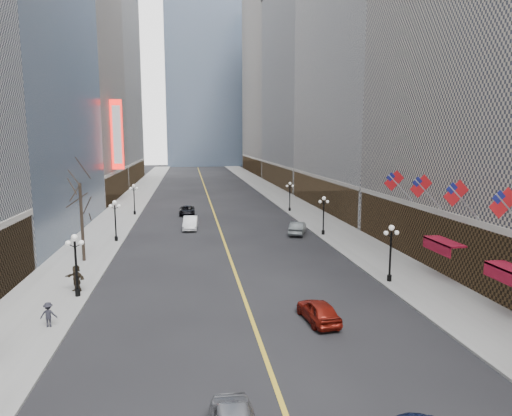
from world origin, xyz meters
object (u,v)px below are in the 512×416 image
object	(u,v)px
streetlamp_west_3	(134,196)
car_sb_far	(298,228)
streetlamp_east_3	(290,193)
car_nb_mid	(190,223)
streetlamp_west_1	(76,259)
car_sb_mid	(318,311)
streetlamp_west_2	(115,216)
streetlamp_east_2	(324,211)
streetlamp_east_1	(391,247)
car_nb_far	(187,210)

from	to	relation	value
streetlamp_west_3	car_sb_far	world-z (taller)	streetlamp_west_3
streetlamp_east_3	car_nb_mid	xyz separation A→B (m)	(-15.44, -11.78, -2.09)
streetlamp_west_1	car_sb_far	bearing A→B (deg)	42.72
streetlamp_west_3	car_sb_far	xyz separation A→B (m)	(20.80, -16.79, -2.13)
car_nb_mid	car_sb_mid	size ratio (longest dim) A/B	1.17
streetlamp_west_3	car_nb_mid	xyz separation A→B (m)	(8.16, -11.78, -2.09)
streetlamp_west_3	car_nb_mid	distance (m)	14.48
streetlamp_west_2	streetlamp_east_3	bearing A→B (deg)	37.33
streetlamp_east_2	streetlamp_east_3	distance (m)	18.00
streetlamp_east_3	car_sb_mid	bearing A→B (deg)	-100.28
streetlamp_east_3	car_sb_far	world-z (taller)	streetlamp_east_3
streetlamp_east_1	streetlamp_east_2	distance (m)	18.00
streetlamp_west_1	streetlamp_west_2	distance (m)	18.00
car_sb_mid	car_sb_far	xyz separation A→B (m)	(4.94, 25.88, 0.06)
car_nb_far	car_sb_far	world-z (taller)	car_sb_far
streetlamp_west_3	car_nb_far	xyz separation A→B (m)	(7.72, -0.72, -2.23)
streetlamp_west_1	car_nb_mid	world-z (taller)	streetlamp_west_1
streetlamp_west_1	streetlamp_east_2	bearing A→B (deg)	37.33
streetlamp_west_1	car_nb_mid	size ratio (longest dim) A/B	0.92
streetlamp_east_1	streetlamp_east_3	bearing A→B (deg)	90.00
car_sb_mid	car_nb_mid	bearing A→B (deg)	-82.20
streetlamp_east_2	car_sb_far	world-z (taller)	streetlamp_east_2
streetlamp_east_3	streetlamp_west_3	world-z (taller)	same
streetlamp_west_3	car_nb_mid	bearing A→B (deg)	-55.31
streetlamp_east_1	car_sb_far	distance (m)	19.53
car_sb_mid	streetlamp_east_2	bearing A→B (deg)	-113.61
streetlamp_west_2	streetlamp_west_3	size ratio (longest dim) A/B	1.00
streetlamp_east_1	streetlamp_west_3	bearing A→B (deg)	123.25
streetlamp_west_3	streetlamp_west_1	bearing A→B (deg)	-90.00
streetlamp_east_2	streetlamp_west_3	size ratio (longest dim) A/B	1.00
car_nb_mid	car_nb_far	xyz separation A→B (m)	(-0.44, 11.07, -0.14)
streetlamp_west_3	streetlamp_east_1	bearing A→B (deg)	-56.75
streetlamp_east_3	streetlamp_west_1	size ratio (longest dim) A/B	1.00
car_sb_mid	car_sb_far	distance (m)	26.35
car_nb_far	streetlamp_east_1	bearing A→B (deg)	-65.29
streetlamp_east_3	streetlamp_west_3	size ratio (longest dim) A/B	1.00
streetlamp_east_3	car_nb_far	distance (m)	16.06
streetlamp_west_2	streetlamp_west_3	bearing A→B (deg)	90.00
streetlamp_west_1	streetlamp_west_3	bearing A→B (deg)	90.00
streetlamp_east_1	car_sb_far	world-z (taller)	streetlamp_east_1
streetlamp_east_1	car_nb_far	distance (m)	38.76
car_nb_far	car_sb_far	xyz separation A→B (m)	(13.08, -16.08, 0.10)
streetlamp_east_2	car_nb_mid	xyz separation A→B (m)	(-15.44, 6.22, -2.09)
streetlamp_west_3	car_sb_mid	world-z (taller)	streetlamp_west_3
car_nb_mid	car_nb_far	bearing A→B (deg)	95.46
streetlamp_east_1	streetlamp_west_3	distance (m)	43.05
streetlamp_east_1	streetlamp_west_3	xyz separation A→B (m)	(-23.60, 36.00, 0.00)
streetlamp_east_3	streetlamp_west_2	distance (m)	29.68
streetlamp_east_3	streetlamp_west_3	xyz separation A→B (m)	(-23.60, 0.00, 0.00)
streetlamp_east_2	car_sb_far	distance (m)	3.72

